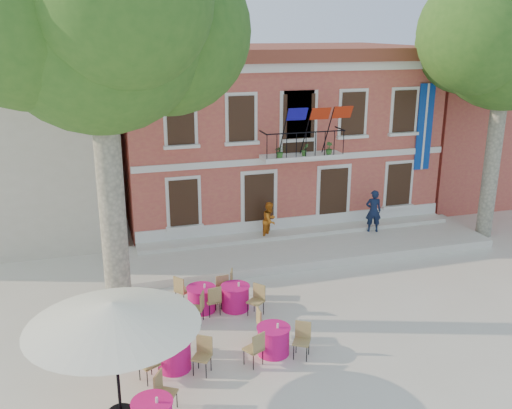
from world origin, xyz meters
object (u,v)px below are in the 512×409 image
(cafe_table_3, at_px, (201,298))
(patio_umbrella, at_px, (113,314))
(plane_tree_west, at_px, (98,22))
(cafe_table_1, at_px, (273,339))
(plane_tree_east, at_px, (507,41))
(pedestrian_navy, at_px, (373,211))
(cafe_table_0, at_px, (174,353))
(cafe_table_4, at_px, (235,296))
(pedestrian_orange, at_px, (270,220))

(cafe_table_3, bearing_deg, patio_umbrella, -122.21)
(plane_tree_west, xyz_separation_m, cafe_table_3, (2.42, 0.08, -7.96))
(cafe_table_1, bearing_deg, plane_tree_east, 28.38)
(pedestrian_navy, relative_size, cafe_table_0, 0.93)
(cafe_table_4, bearing_deg, pedestrian_orange, 60.93)
(plane_tree_west, distance_m, pedestrian_navy, 13.31)
(plane_tree_east, xyz_separation_m, cafe_table_4, (-11.55, -3.35, -7.37))
(plane_tree_west, relative_size, cafe_table_3, 6.12)
(cafe_table_3, bearing_deg, cafe_table_0, -114.03)
(pedestrian_orange, bearing_deg, patio_umbrella, -169.67)
(plane_tree_west, xyz_separation_m, cafe_table_4, (3.43, -0.12, -7.96))
(pedestrian_navy, bearing_deg, patio_umbrella, 55.32)
(pedestrian_navy, xyz_separation_m, cafe_table_3, (-7.94, -4.15, -0.74))
(pedestrian_orange, height_order, cafe_table_3, pedestrian_orange)
(patio_umbrella, bearing_deg, cafe_table_4, 47.78)
(patio_umbrella, relative_size, cafe_table_3, 2.00)
(plane_tree_east, xyz_separation_m, cafe_table_3, (-12.56, -3.15, -7.37))
(patio_umbrella, xyz_separation_m, cafe_table_1, (4.06, 1.40, -2.06))
(plane_tree_west, distance_m, cafe_table_1, 9.25)
(cafe_table_1, height_order, cafe_table_4, same)
(pedestrian_orange, bearing_deg, plane_tree_east, -53.09)
(cafe_table_0, bearing_deg, cafe_table_1, -1.08)
(plane_tree_east, height_order, cafe_table_4, plane_tree_east)
(plane_tree_east, relative_size, cafe_table_1, 5.64)
(cafe_table_3, relative_size, cafe_table_4, 1.01)
(plane_tree_west, distance_m, cafe_table_4, 8.67)
(pedestrian_navy, bearing_deg, pedestrian_orange, 11.20)
(patio_umbrella, bearing_deg, pedestrian_orange, 54.31)
(patio_umbrella, xyz_separation_m, cafe_table_0, (1.44, 1.45, -2.06))
(pedestrian_navy, distance_m, cafe_table_1, 9.69)
(pedestrian_navy, height_order, cafe_table_0, pedestrian_navy)
(plane_tree_west, xyz_separation_m, patio_umbrella, (-0.29, -4.23, -5.90))
(pedestrian_orange, relative_size, cafe_table_4, 0.81)
(cafe_table_1, xyz_separation_m, cafe_table_4, (-0.33, 2.71, 0.00))
(patio_umbrella, relative_size, pedestrian_orange, 2.50)
(pedestrian_orange, distance_m, cafe_table_1, 7.86)
(patio_umbrella, distance_m, pedestrian_orange, 11.03)
(patio_umbrella, height_order, cafe_table_3, patio_umbrella)
(plane_tree_east, height_order, patio_umbrella, plane_tree_east)
(cafe_table_4, bearing_deg, pedestrian_navy, 32.12)
(cafe_table_1, bearing_deg, cafe_table_0, 178.92)
(pedestrian_navy, bearing_deg, plane_tree_west, 39.08)
(plane_tree_west, bearing_deg, cafe_table_3, 1.83)
(pedestrian_navy, xyz_separation_m, cafe_table_1, (-6.60, -7.06, -0.74))
(cafe_table_0, relative_size, cafe_table_4, 1.01)
(patio_umbrella, bearing_deg, plane_tree_west, 86.02)
(plane_tree_west, height_order, cafe_table_1, plane_tree_west)
(pedestrian_navy, xyz_separation_m, pedestrian_orange, (-4.27, 0.43, -0.13))
(pedestrian_orange, bearing_deg, pedestrian_navy, -49.67)
(plane_tree_east, relative_size, cafe_table_3, 5.67)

